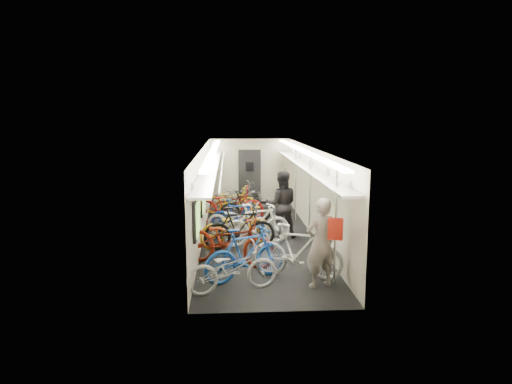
{
  "coord_description": "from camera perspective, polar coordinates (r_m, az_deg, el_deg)",
  "views": [
    {
      "loc": [
        -0.8,
        -12.22,
        3.28
      ],
      "look_at": [
        -0.03,
        0.36,
        1.15
      ],
      "focal_mm": 32.0,
      "sensor_mm": 36.0,
      "label": 1
    }
  ],
  "objects": [
    {
      "name": "bicycle_2",
      "position": [
        10.08,
        -3.42,
        -6.01
      ],
      "size": [
        2.29,
        1.59,
        1.14
      ],
      "primitive_type": "imported",
      "rotation": [
        0.0,
        0.0,
        1.14
      ],
      "color": "maroon",
      "rests_on": "ground"
    },
    {
      "name": "passenger_mid",
      "position": [
        12.32,
        3.21,
        -1.54
      ],
      "size": [
        0.92,
        0.73,
        1.81
      ],
      "primitive_type": "imported",
      "rotation": [
        0.0,
        0.0,
        3.08
      ],
      "color": "black",
      "rests_on": "ground"
    },
    {
      "name": "passenger_near",
      "position": [
        8.84,
        8.09,
        -6.31
      ],
      "size": [
        0.74,
        0.61,
        1.74
      ],
      "primitive_type": "imported",
      "rotation": [
        0.0,
        0.0,
        3.5
      ],
      "color": "gray",
      "rests_on": "ground"
    },
    {
      "name": "bicycle_4",
      "position": [
        11.53,
        -2.59,
        -4.31
      ],
      "size": [
        2.05,
        1.43,
        1.02
      ],
      "primitive_type": "imported",
      "rotation": [
        0.0,
        0.0,
        2.01
      ],
      "color": "gold",
      "rests_on": "ground"
    },
    {
      "name": "bicycle_10",
      "position": [
        15.29,
        -3.21,
        -1.02
      ],
      "size": [
        1.87,
        0.96,
        0.94
      ],
      "primitive_type": "imported",
      "rotation": [
        0.0,
        0.0,
        1.37
      ],
      "color": "gold",
      "rests_on": "ground"
    },
    {
      "name": "bicycle_11",
      "position": [
        9.33,
        5.18,
        -7.39
      ],
      "size": [
        1.94,
        1.1,
        1.12
      ],
      "primitive_type": "imported",
      "rotation": [
        0.0,
        0.0,
        1.24
      ],
      "color": "silver",
      "rests_on": "ground"
    },
    {
      "name": "train_car_shell",
      "position": [
        13.04,
        -1.53,
        2.44
      ],
      "size": [
        10.0,
        10.0,
        10.0
      ],
      "color": "black",
      "rests_on": "ground"
    },
    {
      "name": "backpack",
      "position": [
        8.26,
        9.9,
        -4.56
      ],
      "size": [
        0.29,
        0.22,
        0.38
      ],
      "primitive_type": "cube",
      "rotation": [
        0.0,
        0.0,
        -0.35
      ],
      "color": "#AF1F11",
      "rests_on": "passenger_near"
    },
    {
      "name": "bicycle_6",
      "position": [
        12.35,
        -2.26,
        -3.57
      ],
      "size": [
        1.89,
        1.23,
        0.94
      ],
      "primitive_type": "imported",
      "rotation": [
        0.0,
        0.0,
        1.2
      ],
      "color": "#B7B6BB",
      "rests_on": "ground"
    },
    {
      "name": "bicycle_8",
      "position": [
        14.0,
        -3.41,
        -1.61
      ],
      "size": [
        2.18,
        0.84,
        1.13
      ],
      "primitive_type": "imported",
      "rotation": [
        0.0,
        0.0,
        1.53
      ],
      "color": "maroon",
      "rests_on": "ground"
    },
    {
      "name": "bicycle_12",
      "position": [
        16.0,
        -2.4,
        -0.46
      ],
      "size": [
        1.98,
        1.19,
        0.98
      ],
      "primitive_type": "imported",
      "rotation": [
        0.0,
        0.0,
        1.88
      ],
      "color": "#5B5A5F",
      "rests_on": "ground"
    },
    {
      "name": "bicycle_9",
      "position": [
        14.05,
        -1.23,
        -1.81
      ],
      "size": [
        1.74,
        0.83,
        1.01
      ],
      "primitive_type": "imported",
      "rotation": [
        0.0,
        0.0,
        1.79
      ],
      "color": "black",
      "rests_on": "ground"
    },
    {
      "name": "bicycle_3",
      "position": [
        11.26,
        -2.06,
        -4.5
      ],
      "size": [
        1.85,
        0.76,
        1.08
      ],
      "primitive_type": "imported",
      "rotation": [
        0.0,
        0.0,
        1.72
      ],
      "color": "black",
      "rests_on": "ground"
    },
    {
      "name": "bicycle_0",
      "position": [
        8.62,
        -2.96,
        -9.48
      ],
      "size": [
        1.86,
        1.09,
        0.92
      ],
      "primitive_type": "imported",
      "rotation": [
        0.0,
        0.0,
        1.86
      ],
      "color": "#A8A9AC",
      "rests_on": "ground"
    },
    {
      "name": "bicycle_5",
      "position": [
        11.6,
        0.08,
        -4.05
      ],
      "size": [
        1.88,
        0.98,
        1.09
      ],
      "primitive_type": "imported",
      "rotation": [
        0.0,
        0.0,
        1.85
      ],
      "color": "white",
      "rests_on": "ground"
    },
    {
      "name": "bicycle_1",
      "position": [
        9.15,
        -1.21,
        -7.77
      ],
      "size": [
        1.87,
        1.23,
        1.1
      ],
      "primitive_type": "imported",
      "rotation": [
        0.0,
        0.0,
        2.0
      ],
      "color": "#1C4FAC",
      "rests_on": "ground"
    },
    {
      "name": "bicycle_7",
      "position": [
        12.76,
        -2.34,
        -3.09
      ],
      "size": [
        1.64,
        1.02,
        0.96
      ],
      "primitive_type": "imported",
      "rotation": [
        0.0,
        0.0,
        1.18
      ],
      "color": "navy",
      "rests_on": "ground"
    }
  ]
}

